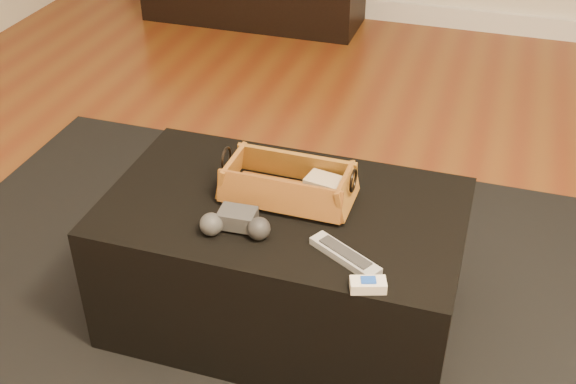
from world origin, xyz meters
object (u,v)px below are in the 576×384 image
(silver_remote, at_px, (345,255))
(game_controller, at_px, (236,223))
(ottoman, at_px, (284,263))
(wicker_basket, at_px, (288,185))
(tv_remote, at_px, (280,193))
(cream_gadget, at_px, (368,285))

(silver_remote, bearing_deg, game_controller, 176.23)
(ottoman, height_order, wicker_basket, wicker_basket)
(wicker_basket, bearing_deg, silver_remote, -44.51)
(ottoman, relative_size, tv_remote, 5.14)
(tv_remote, bearing_deg, cream_gadget, -48.36)
(ottoman, height_order, silver_remote, silver_remote)
(ottoman, bearing_deg, game_controller, -116.66)
(wicker_basket, xyz_separation_m, silver_remote, (0.22, -0.21, -0.03))
(silver_remote, bearing_deg, tv_remote, 139.74)
(wicker_basket, relative_size, game_controller, 1.92)
(ottoman, xyz_separation_m, tv_remote, (-0.02, 0.02, 0.23))
(game_controller, bearing_deg, cream_gadget, -16.71)
(game_controller, xyz_separation_m, cream_gadget, (0.38, -0.11, -0.02))
(tv_remote, bearing_deg, game_controller, -114.82)
(silver_remote, relative_size, cream_gadget, 2.15)
(wicker_basket, relative_size, silver_remote, 1.83)
(wicker_basket, xyz_separation_m, game_controller, (-0.08, -0.19, -0.01))
(ottoman, xyz_separation_m, wicker_basket, (0.00, 0.04, 0.25))
(silver_remote, bearing_deg, ottoman, 141.08)
(tv_remote, relative_size, game_controller, 1.00)
(tv_remote, height_order, game_controller, game_controller)
(wicker_basket, distance_m, cream_gadget, 0.43)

